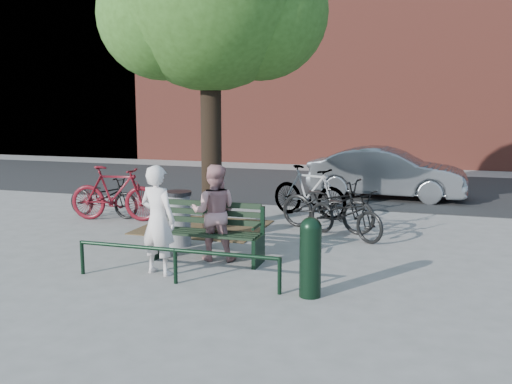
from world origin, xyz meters
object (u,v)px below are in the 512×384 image
(bollard, at_px, (310,254))
(bicycle_c, at_px, (328,205))
(person_right, at_px, (214,212))
(parked_car, at_px, (387,173))
(person_left, at_px, (158,220))
(litter_bin, at_px, (178,218))
(park_bench, at_px, (210,230))

(bollard, height_order, bicycle_c, bollard)
(person_right, xyz_separation_m, parked_car, (2.16, 6.81, -0.11))
(person_left, bearing_deg, person_right, -104.31)
(person_left, relative_size, parked_car, 0.40)
(person_left, relative_size, bollard, 1.53)
(person_left, bearing_deg, litter_bin, -61.92)
(park_bench, xyz_separation_m, bicycle_c, (1.43, 2.61, 0.04))
(person_right, bearing_deg, parked_car, -118.87)
(litter_bin, height_order, bicycle_c, bicycle_c)
(park_bench, xyz_separation_m, litter_bin, (-0.86, 0.68, 0.01))
(park_bench, relative_size, bollard, 1.65)
(person_right, relative_size, parked_car, 0.38)
(bollard, bearing_deg, park_bench, 146.85)
(litter_bin, bearing_deg, parked_car, 63.35)
(person_right, xyz_separation_m, bicycle_c, (1.36, 2.57, -0.25))
(litter_bin, bearing_deg, bollard, -34.87)
(park_bench, height_order, person_right, person_right)
(bollard, height_order, litter_bin, bollard)
(bollard, distance_m, parked_car, 8.09)
(bollard, relative_size, bicycle_c, 0.53)
(person_left, bearing_deg, park_bench, -101.77)
(person_left, height_order, parked_car, person_left)
(person_left, relative_size, bicycle_c, 0.82)
(bollard, relative_size, litter_bin, 1.09)
(litter_bin, bearing_deg, park_bench, -38.42)
(parked_car, bearing_deg, bicycle_c, 172.86)
(bollard, bearing_deg, litter_bin, 145.13)
(person_right, bearing_deg, litter_bin, -46.09)
(park_bench, relative_size, bicycle_c, 0.88)
(park_bench, bearing_deg, person_right, 27.23)
(park_bench, xyz_separation_m, bollard, (1.90, -1.24, 0.09))
(bicycle_c, bearing_deg, person_right, 167.05)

